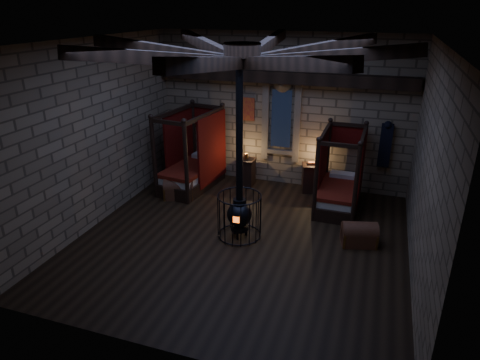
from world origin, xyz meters
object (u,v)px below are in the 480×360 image
(trunk_left, at_px, (179,189))
(stove, at_px, (239,212))
(trunk_right, at_px, (359,235))
(bed_right, at_px, (339,189))
(bed_left, at_px, (193,168))

(trunk_left, distance_m, stove, 2.64)
(trunk_right, bearing_deg, stove, 176.20)
(bed_right, distance_m, trunk_left, 4.19)
(bed_left, distance_m, bed_right, 4.08)
(stove, bearing_deg, bed_left, 129.89)
(trunk_right, bearing_deg, bed_left, 144.61)
(trunk_right, bearing_deg, bed_right, 95.77)
(bed_left, relative_size, stove, 0.54)
(trunk_left, relative_size, stove, 0.22)
(stove, bearing_deg, bed_right, 46.25)
(bed_left, bearing_deg, stove, -39.26)
(trunk_right, xyz_separation_m, stove, (-2.56, -0.48, 0.37))
(bed_right, xyz_separation_m, stove, (-1.91, -2.25, 0.12))
(bed_left, xyz_separation_m, stove, (2.16, -2.29, 0.07))
(trunk_left, distance_m, trunk_right, 4.85)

